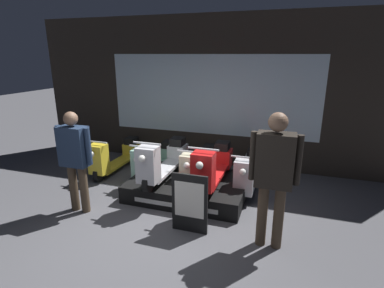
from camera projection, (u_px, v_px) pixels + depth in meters
name	position (u px, v px, depth m)	size (l,w,h in m)	color
ground_plane	(152.00, 235.00, 4.14)	(30.00, 30.00, 0.00)	#4C4C51
shop_wall_back	(210.00, 93.00, 6.45)	(8.30, 0.09, 3.20)	#28231E
display_platform	(189.00, 187.00, 5.29)	(1.99, 1.38, 0.30)	black
scooter_display_left	(164.00, 160.00, 5.27)	(0.46, 1.71, 0.81)	black
scooter_display_right	(213.00, 166.00, 5.00)	(0.46, 1.71, 0.81)	black
scooter_backrow_0	(116.00, 156.00, 6.39)	(0.46, 1.71, 0.81)	black
scooter_backrow_1	(156.00, 161.00, 6.11)	(0.46, 1.71, 0.81)	black
scooter_backrow_2	(200.00, 166.00, 5.83)	(0.46, 1.71, 0.81)	black
scooter_backrow_3	(249.00, 171.00, 5.54)	(0.46, 1.71, 0.81)	black
person_left_browsing	(75.00, 155.00, 4.53)	(0.60, 0.24, 1.60)	#473828
person_right_browsing	(274.00, 170.00, 3.62)	(0.61, 0.25, 1.76)	#473828
price_sign_board	(190.00, 203.00, 4.10)	(0.51, 0.04, 0.86)	black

